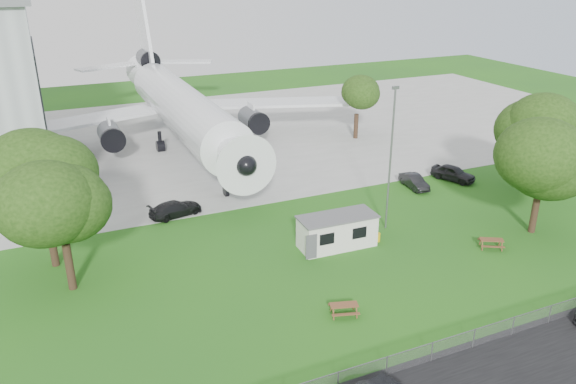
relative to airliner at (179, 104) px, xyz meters
name	(u,v)px	position (x,y,z in m)	size (l,w,h in m)	color
ground	(335,284)	(2.00, -35.86, -5.27)	(160.00, 160.00, 0.00)	#2D7318
concrete_apron	(193,139)	(2.00, 2.14, -5.25)	(120.00, 46.00, 0.03)	#B7B7B2
airliner	(179,104)	(0.00, 0.00, 0.00)	(46.36, 47.73, 17.69)	white
site_cabin	(337,231)	(4.82, -30.87, -3.96)	(6.79, 2.89, 2.62)	silver
picnic_west	(344,314)	(0.71, -39.35, -5.27)	(1.80, 1.50, 0.76)	brown
picnic_east	(490,248)	(15.80, -36.12, -5.27)	(1.80, 1.50, 0.76)	brown
fence	(416,366)	(2.00, -45.36, -5.27)	(58.00, 0.04, 1.30)	gray
lamp_mast	(390,161)	(10.20, -29.66, 0.73)	(0.16, 0.16, 12.00)	slate
tree_west_big	(40,177)	(-15.83, -25.06, 1.80)	(7.51, 7.51, 10.84)	#382619
tree_west_small	(60,209)	(-14.93, -28.98, 0.73)	(7.04, 7.04, 9.54)	#382619
tree_east_front	(545,158)	(20.98, -35.27, 1.24)	(7.84, 7.84, 10.44)	#382619
tree_east_back	(540,128)	(27.36, -28.70, 1.34)	(7.48, 7.48, 10.37)	#382619
tree_far_apron	(357,96)	(21.18, -5.82, 0.15)	(5.20, 5.20, 8.05)	#382619
car_ne_hatch	(453,173)	(22.78, -22.92, -4.50)	(1.83, 4.54, 1.55)	black
car_ne_sedan	(414,182)	(17.83, -23.06, -4.61)	(1.40, 4.01, 1.32)	black
car_apron_van	(176,209)	(-5.55, -20.02, -4.58)	(1.93, 4.75, 1.38)	black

